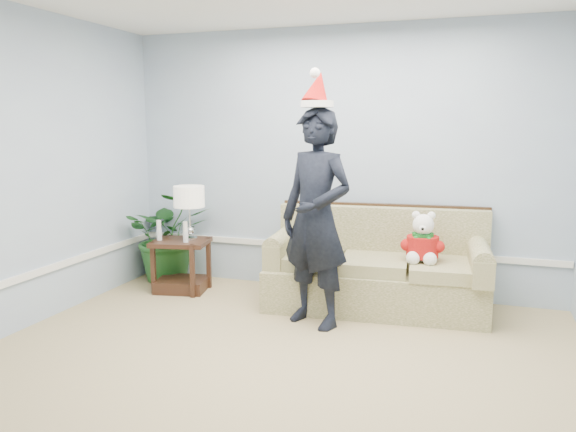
% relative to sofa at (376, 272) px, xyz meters
% --- Properties ---
extents(room_shell, '(4.54, 5.04, 2.74)m').
position_rel_sofa_xyz_m(room_shell, '(-0.49, -2.07, 1.01)').
color(room_shell, tan).
rests_on(room_shell, ground).
extents(wainscot_trim, '(4.49, 4.99, 0.06)m').
position_rel_sofa_xyz_m(wainscot_trim, '(-1.67, -0.90, 0.11)').
color(wainscot_trim, white).
rests_on(wainscot_trim, room_shell).
extents(sofa, '(2.09, 1.03, 0.95)m').
position_rel_sofa_xyz_m(sofa, '(0.00, 0.00, 0.00)').
color(sofa, olive).
rests_on(sofa, room_shell).
extents(side_table, '(0.64, 0.57, 0.54)m').
position_rel_sofa_xyz_m(side_table, '(-2.02, -0.15, -0.13)').
color(side_table, '#3E2316').
rests_on(side_table, room_shell).
extents(table_lamp, '(0.32, 0.32, 0.56)m').
position_rel_sofa_xyz_m(table_lamp, '(-1.93, -0.11, 0.63)').
color(table_lamp, silver).
rests_on(table_lamp, side_table).
extents(candle_pair, '(0.36, 0.05, 0.21)m').
position_rel_sofa_xyz_m(candle_pair, '(-2.07, -0.23, 0.30)').
color(candle_pair, silver).
rests_on(candle_pair, side_table).
extents(houseplant, '(1.19, 1.16, 1.01)m').
position_rel_sofa_xyz_m(houseplant, '(-2.34, 0.17, 0.17)').
color(houseplant, '#1D521F').
rests_on(houseplant, room_shell).
extents(man, '(0.80, 0.67, 1.87)m').
position_rel_sofa_xyz_m(man, '(-0.42, -0.65, 0.60)').
color(man, black).
rests_on(man, room_shell).
extents(santa_hat, '(0.36, 0.39, 0.32)m').
position_rel_sofa_xyz_m(santa_hat, '(-0.42, -0.64, 1.67)').
color(santa_hat, white).
rests_on(santa_hat, man).
extents(teddy_bear, '(0.30, 0.33, 0.47)m').
position_rel_sofa_xyz_m(teddy_bear, '(0.43, -0.11, 0.33)').
color(teddy_bear, white).
rests_on(teddy_bear, sofa).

